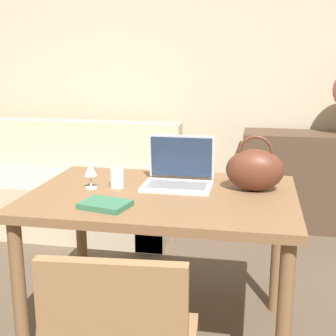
{
  "coord_description": "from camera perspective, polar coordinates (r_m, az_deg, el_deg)",
  "views": [
    {
      "loc": [
        0.39,
        -1.26,
        1.38
      ],
      "look_at": [
        -0.0,
        0.78,
        0.87
      ],
      "focal_mm": 50.0,
      "sensor_mm": 36.0,
      "label": 1
    }
  ],
  "objects": [
    {
      "name": "wall_back",
      "position": [
        4.11,
        5.54,
        13.28
      ],
      "size": [
        10.0,
        0.06,
        2.7
      ],
      "color": "beige",
      "rests_on": "ground_plane"
    },
    {
      "name": "dining_table",
      "position": [
        2.2,
        -0.7,
        -5.38
      ],
      "size": [
        1.23,
        0.85,
        0.75
      ],
      "color": "brown",
      "rests_on": "ground_plane"
    },
    {
      "name": "couch",
      "position": [
        3.97,
        -12.57,
        -2.64
      ],
      "size": [
        1.86,
        0.87,
        0.82
      ],
      "color": "#C1B293",
      "rests_on": "ground_plane"
    },
    {
      "name": "sideboard",
      "position": [
        3.93,
        18.65,
        -1.59
      ],
      "size": [
        1.32,
        0.4,
        0.77
      ],
      "color": "#4C3828",
      "rests_on": "ground_plane"
    },
    {
      "name": "laptop",
      "position": [
        2.29,
        1.38,
        -0.51
      ],
      "size": [
        0.33,
        0.26,
        0.24
      ],
      "color": "silver",
      "rests_on": "dining_table"
    },
    {
      "name": "drinking_glass",
      "position": [
        2.26,
        -6.24,
        -1.16
      ],
      "size": [
        0.07,
        0.07,
        0.1
      ],
      "color": "silver",
      "rests_on": "dining_table"
    },
    {
      "name": "wine_glass",
      "position": [
        2.25,
        -9.42,
        -0.33
      ],
      "size": [
        0.06,
        0.06,
        0.13
      ],
      "color": "silver",
      "rests_on": "dining_table"
    },
    {
      "name": "handbag",
      "position": [
        2.22,
        10.53,
        -0.17
      ],
      "size": [
        0.27,
        0.16,
        0.26
      ],
      "color": "#592D1E",
      "rests_on": "dining_table"
    },
    {
      "name": "book",
      "position": [
        1.99,
        -7.65,
        -4.43
      ],
      "size": [
        0.23,
        0.19,
        0.02
      ],
      "rotation": [
        0.0,
        0.0,
        -0.24
      ],
      "color": "#336B4C",
      "rests_on": "dining_table"
    }
  ]
}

